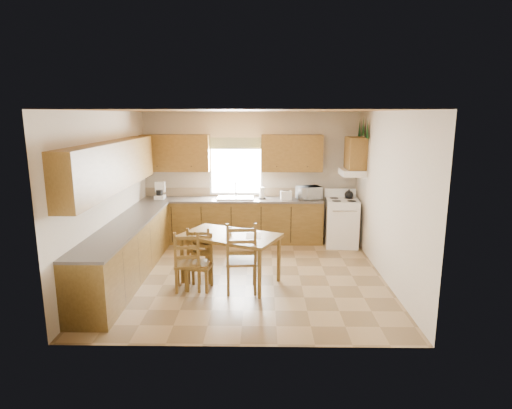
{
  "coord_description": "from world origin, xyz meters",
  "views": [
    {
      "loc": [
        0.25,
        -6.77,
        2.65
      ],
      "look_at": [
        0.15,
        0.3,
        1.15
      ],
      "focal_mm": 30.0,
      "sensor_mm": 36.0,
      "label": 1
    }
  ],
  "objects_px": {
    "stove": "(342,223)",
    "chair_far_left": "(197,260)",
    "chair_near_left": "(188,260)",
    "chair_far_right": "(199,263)",
    "microwave": "(309,193)",
    "dining_table": "(231,258)",
    "chair_near_right": "(241,256)"
  },
  "relations": [
    {
      "from": "microwave",
      "to": "dining_table",
      "type": "bearing_deg",
      "value": -145.6
    },
    {
      "from": "chair_near_right",
      "to": "microwave",
      "type": "bearing_deg",
      "value": -120.2
    },
    {
      "from": "microwave",
      "to": "chair_near_right",
      "type": "distance_m",
      "value": 2.92
    },
    {
      "from": "chair_near_left",
      "to": "chair_far_left",
      "type": "height_order",
      "value": "chair_near_left"
    },
    {
      "from": "chair_near_left",
      "to": "chair_near_right",
      "type": "height_order",
      "value": "chair_near_right"
    },
    {
      "from": "microwave",
      "to": "dining_table",
      "type": "height_order",
      "value": "microwave"
    },
    {
      "from": "stove",
      "to": "chair_far_right",
      "type": "xyz_separation_m",
      "value": [
        -2.58,
        -2.28,
        -0.04
      ]
    },
    {
      "from": "chair_near_right",
      "to": "chair_far_left",
      "type": "relative_size",
      "value": 1.21
    },
    {
      "from": "dining_table",
      "to": "chair_near_left",
      "type": "distance_m",
      "value": 0.7
    },
    {
      "from": "stove",
      "to": "chair_far_left",
      "type": "xyz_separation_m",
      "value": [
        -2.62,
        -2.23,
        -0.02
      ]
    },
    {
      "from": "microwave",
      "to": "chair_near_left",
      "type": "height_order",
      "value": "microwave"
    },
    {
      "from": "chair_far_left",
      "to": "chair_near_right",
      "type": "bearing_deg",
      "value": -9.33
    },
    {
      "from": "stove",
      "to": "chair_near_right",
      "type": "bearing_deg",
      "value": -124.65
    },
    {
      "from": "chair_near_left",
      "to": "chair_far_right",
      "type": "relative_size",
      "value": 1.1
    },
    {
      "from": "stove",
      "to": "chair_near_right",
      "type": "relative_size",
      "value": 0.86
    },
    {
      "from": "dining_table",
      "to": "chair_near_right",
      "type": "distance_m",
      "value": 0.41
    },
    {
      "from": "stove",
      "to": "chair_far_right",
      "type": "height_order",
      "value": "stove"
    },
    {
      "from": "microwave",
      "to": "chair_near_right",
      "type": "height_order",
      "value": "microwave"
    },
    {
      "from": "stove",
      "to": "chair_far_left",
      "type": "relative_size",
      "value": 1.04
    },
    {
      "from": "chair_near_right",
      "to": "dining_table",
      "type": "bearing_deg",
      "value": -64.63
    },
    {
      "from": "dining_table",
      "to": "chair_near_left",
      "type": "relative_size",
      "value": 1.57
    },
    {
      "from": "dining_table",
      "to": "chair_far_right",
      "type": "xyz_separation_m",
      "value": [
        -0.46,
        -0.29,
        0.03
      ]
    },
    {
      "from": "chair_far_left",
      "to": "stove",
      "type": "bearing_deg",
      "value": 39.19
    },
    {
      "from": "dining_table",
      "to": "chair_far_right",
      "type": "distance_m",
      "value": 0.54
    },
    {
      "from": "stove",
      "to": "chair_near_left",
      "type": "xyz_separation_m",
      "value": [
        -2.76,
        -2.28,
        0.0
      ]
    },
    {
      "from": "microwave",
      "to": "chair_far_right",
      "type": "distance_m",
      "value": 3.24
    },
    {
      "from": "stove",
      "to": "dining_table",
      "type": "relative_size",
      "value": 0.63
    },
    {
      "from": "stove",
      "to": "chair_near_right",
      "type": "distance_m",
      "value": 3.03
    },
    {
      "from": "chair_near_left",
      "to": "microwave",
      "type": "bearing_deg",
      "value": -136.37
    },
    {
      "from": "microwave",
      "to": "chair_far_right",
      "type": "bearing_deg",
      "value": -149.65
    },
    {
      "from": "chair_near_left",
      "to": "chair_far_right",
      "type": "xyz_separation_m",
      "value": [
        0.18,
        0.0,
        -0.04
      ]
    },
    {
      "from": "microwave",
      "to": "chair_far_left",
      "type": "relative_size",
      "value": 0.49
    }
  ]
}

